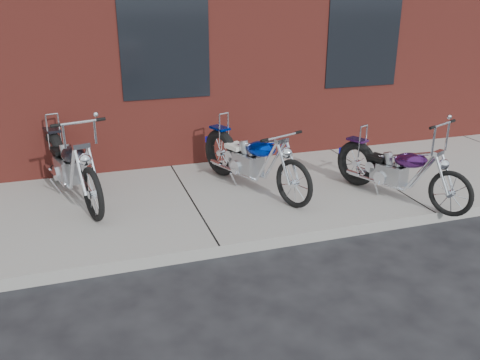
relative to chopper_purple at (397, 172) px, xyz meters
name	(u,v)px	position (x,y,z in m)	size (l,w,h in m)	color
ground	(220,257)	(-2.78, -0.64, -0.54)	(120.00, 120.00, 0.00)	black
sidewalk	(191,203)	(-2.78, 0.86, -0.46)	(22.00, 3.00, 0.15)	#9A9A9A
chopper_purple	(397,172)	(0.00, 0.00, 0.00)	(0.93, 2.02, 1.21)	black
chopper_blue	(252,161)	(-1.82, 0.97, 0.04)	(0.97, 2.23, 1.02)	black
chopper_third	(71,167)	(-4.36, 1.45, 0.06)	(0.87, 2.41, 1.25)	black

